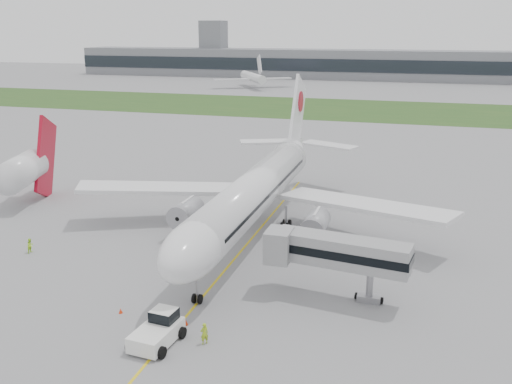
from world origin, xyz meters
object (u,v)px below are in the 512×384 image
(jet_bridge, at_px, (332,252))
(ground_crew_near, at_px, (204,333))
(airliner, at_px, (257,189))
(neighbor_aircraft, at_px, (25,169))
(pushback_tug, at_px, (159,329))

(jet_bridge, xyz_separation_m, ground_crew_near, (-8.48, -11.22, -3.70))
(airliner, distance_m, ground_crew_near, 26.92)
(ground_crew_near, xyz_separation_m, neighbor_aircraft, (-38.62, 28.63, 4.20))
(airliner, xyz_separation_m, pushback_tug, (-0.43, -27.10, -4.52))
(pushback_tug, bearing_deg, airliner, 94.70)
(pushback_tug, height_order, neighbor_aircraft, neighbor_aircraft)
(airliner, relative_size, jet_bridge, 3.94)
(ground_crew_near, height_order, neighbor_aircraft, neighbor_aircraft)
(neighbor_aircraft, bearing_deg, airliner, -19.16)
(jet_bridge, relative_size, ground_crew_near, 7.41)
(airliner, distance_m, jet_bridge, 19.12)
(pushback_tug, xyz_separation_m, ground_crew_near, (3.66, 0.80, -0.21))
(ground_crew_near, bearing_deg, pushback_tug, -31.39)
(airliner, relative_size, pushback_tug, 10.63)
(jet_bridge, bearing_deg, airliner, 135.91)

